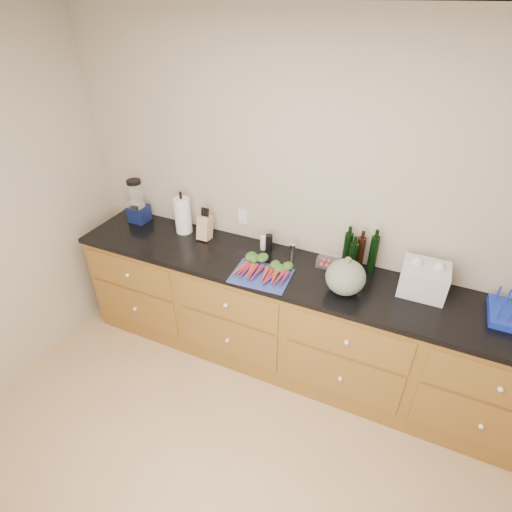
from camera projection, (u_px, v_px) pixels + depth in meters
The scene contains 16 objects.
ground at pixel (220, 512), 2.43m from camera, with size 4.00×4.00×0.00m, color tan.
wall_back at pixel (317, 209), 2.94m from camera, with size 4.10×0.05×2.60m, color #B8AD99.
cabinets at pixel (296, 323), 3.16m from camera, with size 3.60×0.64×0.90m.
countertop at pixel (300, 275), 2.90m from camera, with size 3.64×0.62×0.04m, color black.
cutting_board at pixel (261, 276), 2.85m from camera, with size 0.41×0.31×0.01m, color #273C96.
carrots at pixel (263, 270), 2.86m from camera, with size 0.37×0.27×0.05m.
squash at pixel (345, 277), 2.64m from camera, with size 0.27×0.27×0.24m, color #596A59.
blender_appliance at pixel (137, 203), 3.45m from camera, with size 0.15×0.15×0.38m.
paper_towel at pixel (183, 215), 3.30m from camera, with size 0.14×0.14×0.30m, color white.
knife_block at pixel (205, 227), 3.24m from camera, with size 0.10×0.10×0.20m, color tan.
grinder_salt at pixel (263, 243), 3.12m from camera, with size 0.05×0.05×0.11m, color white.
grinder_pepper at pixel (269, 243), 3.10m from camera, with size 0.06×0.06×0.14m, color black.
canister_chrome at pixel (292, 250), 3.04m from camera, with size 0.05×0.05×0.10m, color white.
tomato_box at pixel (328, 261), 2.94m from camera, with size 0.15×0.12×0.07m, color white.
bottles at pixel (358, 254), 2.85m from camera, with size 0.24×0.12×0.29m.
grocery_bag at pixel (424, 279), 2.64m from camera, with size 0.29×0.24×0.22m, color silver, non-canonical shape.
Camera 1 is at (0.67, -0.96, 2.64)m, focal length 28.00 mm.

